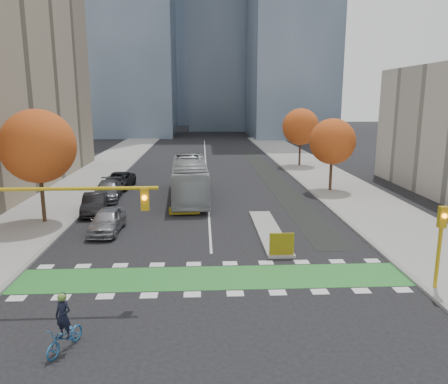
{
  "coord_description": "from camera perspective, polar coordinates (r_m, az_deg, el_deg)",
  "views": [
    {
      "loc": [
        -0.47,
        -19.25,
        8.93
      ],
      "look_at": [
        0.91,
        8.24,
        3.0
      ],
      "focal_mm": 35.0,
      "sensor_mm": 36.0,
      "label": 1
    }
  ],
  "objects": [
    {
      "name": "sidewalk_west",
      "position": [
        42.3,
        -20.74,
        -0.73
      ],
      "size": [
        7.0,
        120.0,
        0.15
      ],
      "primitive_type": "cube",
      "color": "gray",
      "rests_on": "ground"
    },
    {
      "name": "tree_west",
      "position": [
        33.48,
        -23.11,
        5.51
      ],
      "size": [
        5.2,
        5.2,
        8.22
      ],
      "color": "#332114",
      "rests_on": "ground"
    },
    {
      "name": "cyclist",
      "position": [
        17.38,
        -20.1,
        -16.76
      ],
      "size": [
        1.32,
        2.03,
        2.21
      ],
      "rotation": [
        0.0,
        0.0,
        -0.37
      ],
      "color": "#2263A0",
      "rests_on": "ground"
    },
    {
      "name": "curb_west",
      "position": [
        41.35,
        -16.12,
        -0.69
      ],
      "size": [
        0.3,
        120.0,
        0.16
      ],
      "primitive_type": "cube",
      "color": "gray",
      "rests_on": "ground"
    },
    {
      "name": "tree_east_near",
      "position": [
        43.29,
        13.97,
        6.41
      ],
      "size": [
        4.4,
        4.4,
        7.08
      ],
      "color": "#332114",
      "rests_on": "ground"
    },
    {
      "name": "parked_car_c",
      "position": [
        40.59,
        -14.94,
        0.2
      ],
      "size": [
        2.65,
        5.74,
        1.63
      ],
      "primitive_type": "imported",
      "rotation": [
        0.0,
        0.0,
        0.07
      ],
      "color": "#545359",
      "rests_on": "ground"
    },
    {
      "name": "traffic_signal_east",
      "position": [
        22.59,
        26.44,
        -5.08
      ],
      "size": [
        0.35,
        0.43,
        4.1
      ],
      "color": "#BF9914",
      "rests_on": "ground"
    },
    {
      "name": "bike_crossing",
      "position": [
        22.6,
        -1.48,
        -11.11
      ],
      "size": [
        20.0,
        3.0,
        0.01
      ],
      "primitive_type": "cube",
      "color": "#297E2E",
      "rests_on": "ground"
    },
    {
      "name": "centre_line",
      "position": [
        59.92,
        -2.39,
        3.58
      ],
      "size": [
        0.15,
        70.0,
        0.01
      ],
      "primitive_type": "cube",
      "color": "silver",
      "rests_on": "ground"
    },
    {
      "name": "hazard_board",
      "position": [
        25.22,
        7.54,
        -6.76
      ],
      "size": [
        1.4,
        0.12,
        1.3
      ],
      "primitive_type": "cube",
      "color": "yellow",
      "rests_on": "median_island"
    },
    {
      "name": "parked_car_b",
      "position": [
        35.83,
        -16.57,
        -1.48
      ],
      "size": [
        2.25,
        4.98,
        1.58
      ],
      "primitive_type": "imported",
      "rotation": [
        0.0,
        0.0,
        0.12
      ],
      "color": "black",
      "rests_on": "ground"
    },
    {
      "name": "tower_far",
      "position": [
        162.3,
        -4.42,
        23.16
      ],
      "size": [
        26.0,
        26.0,
        80.0
      ],
      "primitive_type": "cube",
      "color": "#47566B",
      "rests_on": "ground"
    },
    {
      "name": "sidewalk_east",
      "position": [
        42.6,
        16.34,
        -0.34
      ],
      "size": [
        7.0,
        120.0,
        0.15
      ],
      "primitive_type": "cube",
      "color": "gray",
      "rests_on": "ground"
    },
    {
      "name": "bus",
      "position": [
        39.51,
        -4.51,
        1.7
      ],
      "size": [
        3.52,
        12.94,
        3.57
      ],
      "primitive_type": "imported",
      "rotation": [
        0.0,
        0.0,
        0.04
      ],
      "color": "#A1A7A8",
      "rests_on": "ground"
    },
    {
      "name": "parked_car_a",
      "position": [
        30.66,
        -15.02,
        -3.62
      ],
      "size": [
        2.08,
        4.83,
        1.63
      ],
      "primitive_type": "imported",
      "rotation": [
        0.0,
        0.0,
        -0.03
      ],
      "color": "#96969B",
      "rests_on": "ground"
    },
    {
      "name": "curb_east",
      "position": [
        41.58,
        11.78,
        -0.4
      ],
      "size": [
        0.3,
        120.0,
        0.16
      ],
      "primitive_type": "cube",
      "color": "gray",
      "rests_on": "ground"
    },
    {
      "name": "ground",
      "position": [
        21.23,
        -1.37,
        -12.72
      ],
      "size": [
        300.0,
        300.0,
        0.0
      ],
      "primitive_type": "plane",
      "color": "black",
      "rests_on": "ground"
    },
    {
      "name": "tree_east_far",
      "position": [
        58.82,
        9.98,
        8.38
      ],
      "size": [
        4.8,
        4.8,
        7.65
      ],
      "color": "#332114",
      "rests_on": "ground"
    },
    {
      "name": "tower_ne",
      "position": [
        108.31,
        8.8,
        23.24
      ],
      "size": [
        18.0,
        24.0,
        60.0
      ],
      "primitive_type": "cube",
      "color": "#47566B",
      "rests_on": "ground"
    },
    {
      "name": "median_island",
      "position": [
        29.94,
        5.87,
        -5.1
      ],
      "size": [
        1.6,
        10.0,
        0.16
      ],
      "primitive_type": "cube",
      "color": "gray",
      "rests_on": "ground"
    },
    {
      "name": "parked_car_d",
      "position": [
        45.4,
        -13.66,
        1.47
      ],
      "size": [
        3.0,
        5.8,
        1.56
      ],
      "primitive_type": "imported",
      "rotation": [
        0.0,
        0.0,
        -0.07
      ],
      "color": "black",
      "rests_on": "ground"
    },
    {
      "name": "traffic_signal_west",
      "position": [
        20.76,
        -23.87,
        -2.55
      ],
      "size": [
        8.53,
        0.56,
        5.2
      ],
      "color": "#BF9914",
      "rests_on": "ground"
    },
    {
      "name": "bike_lane_paint",
      "position": [
        50.69,
        6.23,
        1.94
      ],
      "size": [
        2.5,
        50.0,
        0.01
      ],
      "primitive_type": "cube",
      "color": "black",
      "rests_on": "ground"
    }
  ]
}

